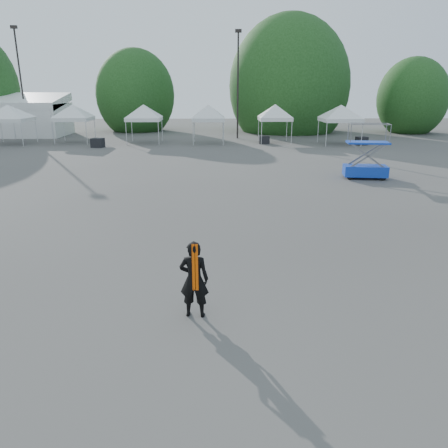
{
  "coord_description": "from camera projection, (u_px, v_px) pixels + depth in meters",
  "views": [
    {
      "loc": [
        0.64,
        -11.02,
        4.76
      ],
      "look_at": [
        0.91,
        -0.01,
        1.3
      ],
      "focal_mm": 35.0,
      "sensor_mm": 36.0,
      "label": 1
    }
  ],
  "objects": [
    {
      "name": "scissor_lift",
      "position": [
        367.0,
        151.0,
        23.38
      ],
      "size": [
        2.41,
        1.45,
        2.93
      ],
      "rotation": [
        0.0,
        0.0,
        -0.14
      ],
      "color": "#0C309D",
      "rests_on": "ground"
    },
    {
      "name": "light_pole_east",
      "position": [
        238.0,
        79.0,
        40.86
      ],
      "size": [
        0.6,
        0.25,
        9.8
      ],
      "color": "black",
      "rests_on": "ground"
    },
    {
      "name": "crate_west",
      "position": [
        98.0,
        143.0,
        35.95
      ],
      "size": [
        1.09,
        0.93,
        0.75
      ],
      "primitive_type": "cube",
      "rotation": [
        0.0,
        0.0,
        -0.2
      ],
      "color": "black",
      "rests_on": "ground"
    },
    {
      "name": "crate_east",
      "position": [
        362.0,
        141.0,
        37.48
      ],
      "size": [
        1.02,
        0.87,
        0.69
      ],
      "primitive_type": "cube",
      "rotation": [
        0.0,
        0.0,
        0.22
      ],
      "color": "black",
      "rests_on": "ground"
    },
    {
      "name": "tent_e",
      "position": [
        208.0,
        108.0,
        37.69
      ],
      "size": [
        3.93,
        3.93,
        3.88
      ],
      "color": "silver",
      "rests_on": "ground"
    },
    {
      "name": "tent_d",
      "position": [
        144.0,
        108.0,
        38.01
      ],
      "size": [
        4.18,
        4.18,
        3.88
      ],
      "color": "silver",
      "rests_on": "ground"
    },
    {
      "name": "tent_g",
      "position": [
        341.0,
        108.0,
        37.17
      ],
      "size": [
        4.51,
        4.51,
        3.88
      ],
      "color": "silver",
      "rests_on": "ground"
    },
    {
      "name": "crate_mid",
      "position": [
        264.0,
        140.0,
        38.29
      ],
      "size": [
        0.9,
        0.71,
        0.69
      ],
      "primitive_type": "cube",
      "rotation": [
        0.0,
        0.0,
        -0.02
      ],
      "color": "black",
      "rests_on": "ground"
    },
    {
      "name": "tree_mid_e",
      "position": [
        289.0,
        86.0,
        47.88
      ],
      "size": [
        5.12,
        5.12,
        7.79
      ],
      "color": "#382314",
      "rests_on": "ground"
    },
    {
      "name": "tree_far_e",
      "position": [
        412.0,
        98.0,
        46.64
      ],
      "size": [
        3.84,
        3.84,
        5.84
      ],
      "color": "#382314",
      "rests_on": "ground"
    },
    {
      "name": "light_pole_west",
      "position": [
        20.0,
        76.0,
        42.2
      ],
      "size": [
        0.6,
        0.25,
        10.3
      ],
      "color": "black",
      "rests_on": "ground"
    },
    {
      "name": "tent_b",
      "position": [
        8.0,
        108.0,
        37.28
      ],
      "size": [
        4.67,
        4.67,
        3.88
      ],
      "color": "silver",
      "rests_on": "ground"
    },
    {
      "name": "ground",
      "position": [
        191.0,
        269.0,
        11.92
      ],
      "size": [
        120.0,
        120.0,
        0.0
      ],
      "primitive_type": "plane",
      "color": "#474442",
      "rests_on": "ground"
    },
    {
      "name": "tent_c",
      "position": [
        73.0,
        107.0,
        38.25
      ],
      "size": [
        4.28,
        4.28,
        3.88
      ],
      "color": "silver",
      "rests_on": "ground"
    },
    {
      "name": "tree_mid_w",
      "position": [
        136.0,
        95.0,
        48.71
      ],
      "size": [
        4.16,
        4.16,
        6.33
      ],
      "color": "#382314",
      "rests_on": "ground"
    },
    {
      "name": "man",
      "position": [
        194.0,
        279.0,
        9.27
      ],
      "size": [
        0.66,
        0.47,
        1.72
      ],
      "rotation": [
        0.0,
        0.0,
        3.05
      ],
      "color": "black",
      "rests_on": "ground"
    },
    {
      "name": "tent_f",
      "position": [
        275.0,
        107.0,
        38.28
      ],
      "size": [
        3.97,
        3.97,
        3.88
      ],
      "color": "silver",
      "rests_on": "ground"
    }
  ]
}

